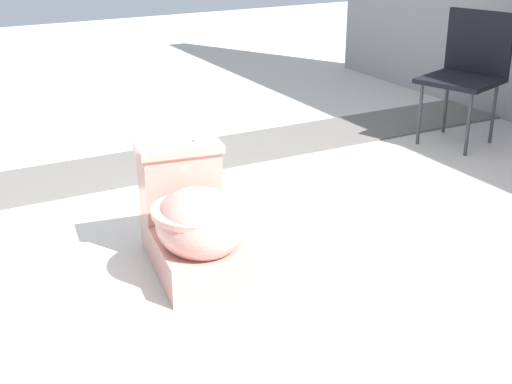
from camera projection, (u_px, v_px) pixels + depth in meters
ground_plane at (217, 261)px, 3.15m from camera, size 14.00×14.00×0.00m
gravel_strip at (199, 156)px, 4.43m from camera, size 0.56×8.00×0.01m
toilet at (194, 223)px, 2.99m from camera, size 0.68×0.46×0.52m
folding_chair_left at (469, 64)px, 4.55m from camera, size 0.56×0.56×0.83m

